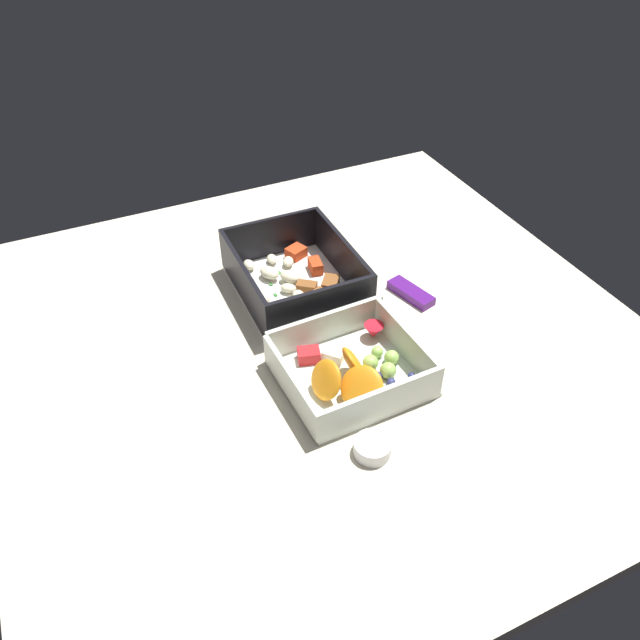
{
  "coord_description": "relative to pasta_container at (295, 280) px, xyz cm",
  "views": [
    {
      "loc": [
        54.83,
        -25.78,
        56.58
      ],
      "look_at": [
        -1.02,
        0.22,
        4.0
      ],
      "focal_mm": 35.86,
      "sensor_mm": 36.0,
      "label": 1
    }
  ],
  "objects": [
    {
      "name": "pasta_container",
      "position": [
        0.0,
        0.0,
        0.0
      ],
      "size": [
        18.87,
        15.37,
        6.73
      ],
      "rotation": [
        0.0,
        0.0,
        -0.01
      ],
      "color": "white",
      "rests_on": "table_surface"
    },
    {
      "name": "paper_cup_liner",
      "position": [
        28.9,
        -3.65,
        -1.26
      ],
      "size": [
        4.01,
        4.01,
        1.66
      ],
      "primitive_type": "cylinder",
      "color": "white",
      "rests_on": "table_surface"
    },
    {
      "name": "table_surface",
      "position": [
        10.07,
        -0.71,
        -3.09
      ],
      "size": [
        80.0,
        80.0,
        2.0
      ],
      "primitive_type": "cube",
      "color": "beige",
      "rests_on": "ground"
    },
    {
      "name": "candy_bar",
      "position": [
        7.62,
        13.93,
        -1.49
      ],
      "size": [
        7.38,
        4.14,
        1.2
      ],
      "primitive_type": "cube",
      "rotation": [
        0.0,
        0.0,
        0.26
      ],
      "color": "#51197A",
      "rests_on": "table_surface"
    },
    {
      "name": "fruit_bowl",
      "position": [
        18.5,
        -0.92,
        -0.25
      ],
      "size": [
        15.35,
        16.4,
        5.45
      ],
      "rotation": [
        0.0,
        0.0,
        0.03
      ],
      "color": "silver",
      "rests_on": "table_surface"
    }
  ]
}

